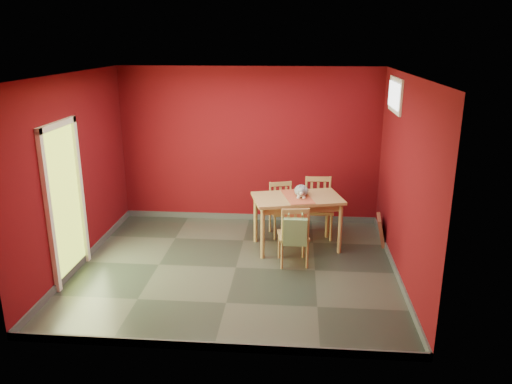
# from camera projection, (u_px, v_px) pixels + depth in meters

# --- Properties ---
(ground) EXTENTS (4.50, 4.50, 0.00)m
(ground) POSITION_uv_depth(u_px,v_px,m) (236.00, 267.00, 7.13)
(ground) COLOR #2D342D
(ground) RESTS_ON ground
(room_shell) EXTENTS (4.50, 4.50, 4.50)m
(room_shell) POSITION_uv_depth(u_px,v_px,m) (236.00, 264.00, 7.12)
(room_shell) COLOR #55080E
(room_shell) RESTS_ON ground
(doorway) EXTENTS (0.06, 1.01, 2.13)m
(doorway) POSITION_uv_depth(u_px,v_px,m) (64.00, 197.00, 6.60)
(doorway) COLOR #B7D838
(doorway) RESTS_ON ground
(window) EXTENTS (0.05, 0.90, 0.50)m
(window) POSITION_uv_depth(u_px,v_px,m) (395.00, 95.00, 7.21)
(window) COLOR white
(window) RESTS_ON room_shell
(outlet_plate) EXTENTS (0.08, 0.02, 0.12)m
(outlet_plate) POSITION_uv_depth(u_px,v_px,m) (339.00, 206.00, 8.81)
(outlet_plate) COLOR silver
(outlet_plate) RESTS_ON room_shell
(dining_table) EXTENTS (1.47, 1.07, 0.83)m
(dining_table) POSITION_uv_depth(u_px,v_px,m) (297.00, 203.00, 7.62)
(dining_table) COLOR #AA834F
(dining_table) RESTS_ON ground
(table_runner) EXTENTS (0.54, 0.84, 0.39)m
(table_runner) POSITION_uv_depth(u_px,v_px,m) (297.00, 203.00, 7.49)
(table_runner) COLOR #A9492E
(table_runner) RESTS_ON dining_table
(chair_far_left) EXTENTS (0.50, 0.50, 0.87)m
(chair_far_left) POSITION_uv_depth(u_px,v_px,m) (282.00, 209.00, 8.23)
(chair_far_left) COLOR #AA834F
(chair_far_left) RESTS_ON ground
(chair_far_right) EXTENTS (0.47, 0.47, 0.97)m
(chair_far_right) POSITION_uv_depth(u_px,v_px,m) (318.00, 207.00, 8.16)
(chair_far_right) COLOR #AA834F
(chair_far_right) RESTS_ON ground
(chair_near) EXTENTS (0.48, 0.48, 0.90)m
(chair_near) POSITION_uv_depth(u_px,v_px,m) (294.00, 235.00, 7.10)
(chair_near) COLOR #AA834F
(chair_near) RESTS_ON ground
(tote_bag) EXTENTS (0.33, 0.19, 0.45)m
(tote_bag) POSITION_uv_depth(u_px,v_px,m) (295.00, 232.00, 6.86)
(tote_bag) COLOR #689160
(tote_bag) RESTS_ON chair_near
(cat) EXTENTS (0.46, 0.49, 0.22)m
(cat) POSITION_uv_depth(u_px,v_px,m) (301.00, 189.00, 7.63)
(cat) COLOR slate
(cat) RESTS_ON table_runner
(picture_frame) EXTENTS (0.19, 0.46, 0.45)m
(picture_frame) POSITION_uv_depth(u_px,v_px,m) (381.00, 230.00, 7.92)
(picture_frame) COLOR brown
(picture_frame) RESTS_ON ground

